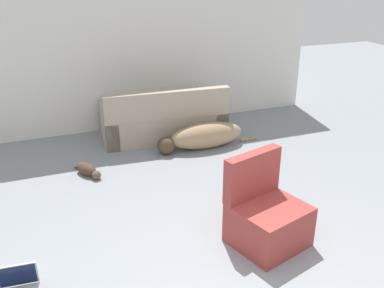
{
  "coord_description": "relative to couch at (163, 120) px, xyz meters",
  "views": [
    {
      "loc": [
        -1.37,
        -2.09,
        2.59
      ],
      "look_at": [
        0.21,
        1.97,
        0.73
      ],
      "focal_mm": 40.0,
      "sensor_mm": 36.0,
      "label": 1
    }
  ],
  "objects": [
    {
      "name": "cat",
      "position": [
        -1.35,
        -0.94,
        -0.2
      ],
      "size": [
        0.34,
        0.52,
        0.16
      ],
      "rotation": [
        0.0,
        0.0,
        5.18
      ],
      "color": "#473323",
      "rests_on": "ground_plane"
    },
    {
      "name": "laptop_open",
      "position": [
        -2.23,
        -2.93,
        -0.19
      ],
      "size": [
        0.35,
        0.3,
        0.25
      ],
      "rotation": [
        0.0,
        0.0,
        -0.08
      ],
      "color": "#B7B7BC",
      "rests_on": "ground_plane"
    },
    {
      "name": "wall_back",
      "position": [
        -0.53,
        0.66,
        1.07
      ],
      "size": [
        6.89,
        0.06,
        2.69
      ],
      "color": "silver",
      "rests_on": "ground_plane"
    },
    {
      "name": "dog",
      "position": [
        0.41,
        -0.67,
        -0.08
      ],
      "size": [
        1.64,
        0.4,
        0.39
      ],
      "rotation": [
        0.0,
        0.0,
        3.16
      ],
      "color": "#A38460",
      "rests_on": "ground_plane"
    },
    {
      "name": "side_chair",
      "position": [
        0.08,
        -3.05,
        0.02
      ],
      "size": [
        0.81,
        0.78,
        0.89
      ],
      "rotation": [
        0.0,
        0.0,
        0.28
      ],
      "color": "#993833",
      "rests_on": "ground_plane"
    },
    {
      "name": "couch",
      "position": [
        0.0,
        0.0,
        0.0
      ],
      "size": [
        1.97,
        1.06,
        0.84
      ],
      "rotation": [
        0.0,
        0.0,
        3.06
      ],
      "color": "tan",
      "rests_on": "ground_plane"
    }
  ]
}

